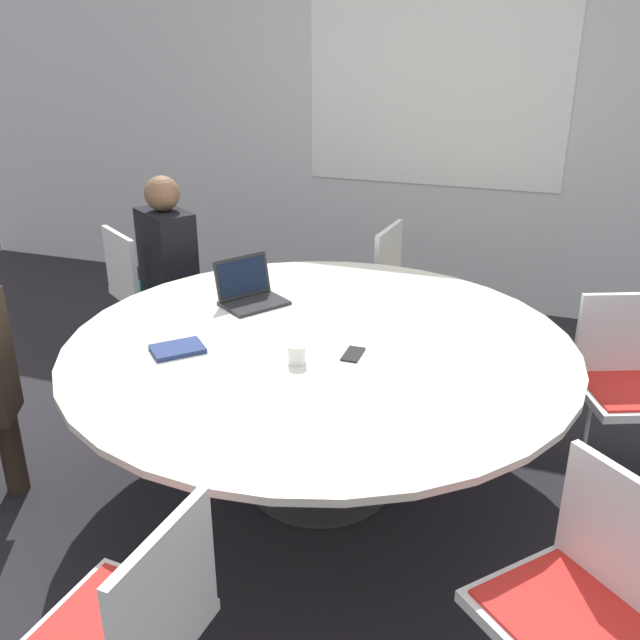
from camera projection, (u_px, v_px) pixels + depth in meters
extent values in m
plane|color=black|center=(320.00, 482.00, 3.34)|extent=(16.00, 16.00, 0.00)
cube|color=silver|center=(435.00, 120.00, 4.98)|extent=(8.00, 0.06, 2.70)
cube|color=white|center=(436.00, 90.00, 4.87)|extent=(1.80, 0.01, 1.30)
cylinder|color=#333333|center=(320.00, 481.00, 3.34)|extent=(0.66, 0.66, 0.02)
cylinder|color=#333333|center=(320.00, 416.00, 3.20)|extent=(0.17, 0.17, 0.68)
cylinder|color=silver|center=(320.00, 345.00, 3.06)|extent=(2.18, 2.18, 0.03)
cube|color=white|center=(155.00, 293.00, 4.44)|extent=(0.60, 0.59, 0.04)
cube|color=teal|center=(154.00, 289.00, 4.43)|extent=(0.53, 0.52, 0.01)
cube|color=white|center=(121.00, 265.00, 4.24)|extent=(0.36, 0.26, 0.40)
cylinder|color=silver|center=(146.00, 317.00, 4.66)|extent=(0.02, 0.02, 0.41)
cylinder|color=silver|center=(170.00, 335.00, 4.39)|extent=(0.02, 0.02, 0.41)
cube|color=white|center=(114.00, 635.00, 1.98)|extent=(0.46, 0.48, 0.04)
cube|color=red|center=(113.00, 628.00, 1.97)|extent=(0.40, 0.42, 0.01)
cube|color=white|center=(165.00, 596.00, 1.82)|extent=(0.07, 0.42, 0.40)
cube|color=white|center=(562.00, 619.00, 2.03)|extent=(0.61, 0.61, 0.04)
cube|color=red|center=(563.00, 612.00, 2.02)|extent=(0.54, 0.53, 0.01)
cube|color=white|center=(621.00, 535.00, 2.03)|extent=(0.33, 0.30, 0.40)
cylinder|color=silver|center=(509.00, 634.00, 2.27)|extent=(0.02, 0.02, 0.41)
cube|color=white|center=(632.00, 395.00, 3.24)|extent=(0.56, 0.55, 0.04)
cube|color=red|center=(633.00, 390.00, 3.23)|extent=(0.50, 0.49, 0.01)
cube|color=white|center=(621.00, 333.00, 3.33)|extent=(0.40, 0.18, 0.40)
cylinder|color=silver|center=(585.00, 438.00, 3.32)|extent=(0.02, 0.02, 0.41)
cube|color=white|center=(417.00, 298.00, 4.36)|extent=(0.46, 0.48, 0.04)
cube|color=gold|center=(417.00, 294.00, 4.35)|extent=(0.41, 0.42, 0.01)
cube|color=white|center=(388.00, 259.00, 4.35)|extent=(0.07, 0.42, 0.40)
cylinder|color=silver|center=(424.00, 321.00, 4.60)|extent=(0.02, 0.02, 0.41)
cylinder|color=silver|center=(406.00, 342.00, 4.30)|extent=(0.02, 0.02, 0.41)
cylinder|color=black|center=(183.00, 327.00, 4.46)|extent=(0.10, 0.10, 0.45)
cylinder|color=black|center=(196.00, 336.00, 4.33)|extent=(0.10, 0.10, 0.45)
cube|color=black|center=(168.00, 257.00, 4.15)|extent=(0.42, 0.38, 0.55)
sphere|color=brown|center=(162.00, 193.00, 4.00)|extent=(0.20, 0.20, 0.20)
cylinder|color=#2D2319|center=(11.00, 448.00, 3.21)|extent=(0.10, 0.10, 0.45)
cube|color=#232326|center=(254.00, 303.00, 3.44)|extent=(0.34, 0.36, 0.02)
cube|color=#232326|center=(242.00, 276.00, 3.47)|extent=(0.21, 0.27, 0.20)
cube|color=black|center=(243.00, 277.00, 3.47)|extent=(0.18, 0.24, 0.17)
cube|color=navy|center=(178.00, 349.00, 2.96)|extent=(0.25, 0.25, 0.02)
cylinder|color=white|center=(297.00, 354.00, 2.85)|extent=(0.07, 0.07, 0.08)
cube|color=black|center=(353.00, 354.00, 2.93)|extent=(0.07, 0.14, 0.01)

